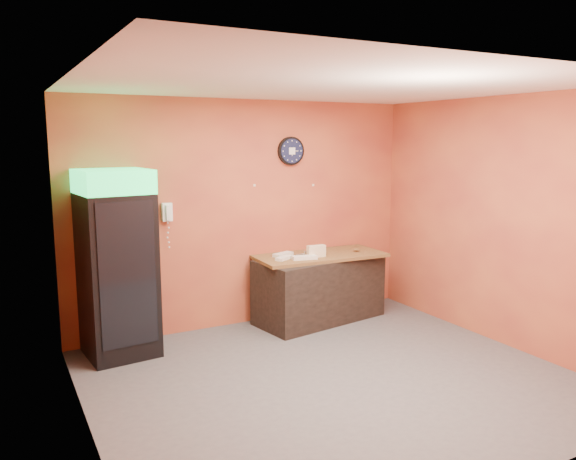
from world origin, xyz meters
TOP-DOWN VIEW (x-y plane):
  - floor at (0.00, 0.00)m, footprint 4.50×4.50m
  - back_wall at (0.00, 2.00)m, footprint 4.50×0.02m
  - left_wall at (-2.25, 0.00)m, footprint 0.02×4.00m
  - right_wall at (2.25, 0.00)m, footprint 0.02×4.00m
  - ceiling at (0.00, 0.00)m, footprint 4.50×4.00m
  - beverage_cooler at (-1.68, 1.61)m, footprint 0.77×0.78m
  - prep_counter at (0.84, 1.63)m, footprint 1.75×0.99m
  - wall_clock at (0.60, 1.97)m, footprint 0.36×0.06m
  - wall_phone at (-1.03, 1.95)m, footprint 0.11×0.10m
  - butcher_paper at (0.84, 1.63)m, footprint 1.69×0.81m
  - sub_roll_stack at (0.71, 1.50)m, footprint 0.24×0.09m
  - wrapped_sandwich_left at (0.29, 1.56)m, footprint 0.26×0.21m
  - wrapped_sandwich_mid at (0.51, 1.46)m, footprint 0.32×0.18m
  - wrapped_sandwich_right at (0.37, 1.75)m, footprint 0.30×0.20m
  - kitchen_tool at (0.67, 1.70)m, footprint 0.05×0.05m

SIDE VIEW (x-z plane):
  - floor at x=0.00m, z-range 0.00..0.00m
  - prep_counter at x=0.84m, z-range 0.00..0.83m
  - butcher_paper at x=0.84m, z-range 0.83..0.87m
  - wrapped_sandwich_left at x=0.29m, z-range 0.87..0.90m
  - wrapped_sandwich_right at x=0.37m, z-range 0.87..0.91m
  - wrapped_sandwich_mid at x=0.51m, z-range 0.87..0.91m
  - kitchen_tool at x=0.67m, z-range 0.87..0.92m
  - sub_roll_stack at x=0.71m, z-range 0.87..1.02m
  - beverage_cooler at x=-1.68m, z-range -0.02..1.99m
  - back_wall at x=0.00m, z-range 0.00..2.80m
  - left_wall at x=-2.25m, z-range 0.00..2.80m
  - right_wall at x=2.25m, z-range 0.00..2.80m
  - wall_phone at x=-1.03m, z-range 1.38..1.59m
  - wall_clock at x=0.60m, z-range 1.99..2.35m
  - ceiling at x=0.00m, z-range 2.79..2.81m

